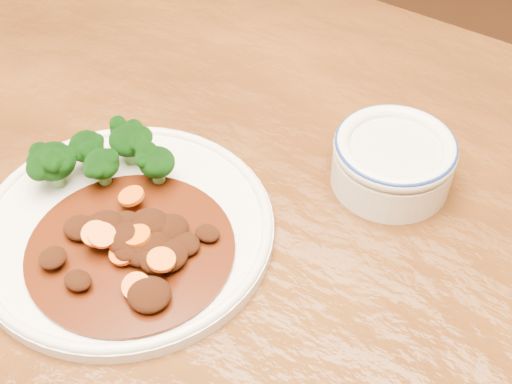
% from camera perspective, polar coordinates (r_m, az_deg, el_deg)
% --- Properties ---
extents(dining_table, '(1.59, 1.05, 0.75)m').
position_cam_1_polar(dining_table, '(0.69, -4.97, -8.24)').
color(dining_table, '#613511').
rests_on(dining_table, ground).
extents(dinner_plate, '(0.26, 0.26, 0.02)m').
position_cam_1_polar(dinner_plate, '(0.63, -10.44, -2.82)').
color(dinner_plate, white).
rests_on(dinner_plate, dining_table).
extents(broccoli_florets, '(0.12, 0.09, 0.04)m').
position_cam_1_polar(broccoli_florets, '(0.66, -12.32, 2.89)').
color(broccoli_florets, '#659E52').
rests_on(broccoli_florets, dinner_plate).
extents(mince_stew, '(0.18, 0.18, 0.03)m').
position_cam_1_polar(mince_stew, '(0.60, -9.63, -4.32)').
color(mince_stew, '#401106').
rests_on(mince_stew, dinner_plate).
extents(dip_bowl, '(0.11, 0.11, 0.05)m').
position_cam_1_polar(dip_bowl, '(0.67, 10.92, 2.59)').
color(dip_bowl, silver).
rests_on(dip_bowl, dining_table).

